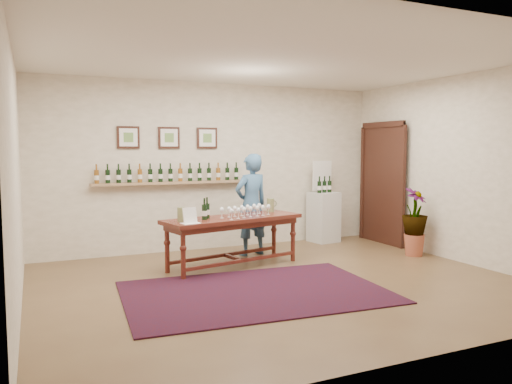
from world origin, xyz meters
name	(u,v)px	position (x,y,z in m)	size (l,w,h in m)	color
ground	(282,283)	(0.00, 0.00, 0.00)	(6.00, 6.00, 0.00)	brown
room_shell	(341,182)	(2.11, 1.86, 1.12)	(6.00, 6.00, 6.00)	#F4E6CF
rug	(255,292)	(-0.48, -0.25, 0.01)	(3.05, 2.03, 0.02)	#410B0D
tasting_table	(233,224)	(-0.23, 1.09, 0.62)	(2.14, 1.06, 0.73)	#411510
table_glasses	(246,211)	(-0.04, 1.07, 0.81)	(1.16, 0.27, 0.16)	white
table_bottles	(206,209)	(-0.66, 1.03, 0.86)	(0.25, 0.14, 0.27)	black
pitcher_left	(181,215)	(-1.04, 0.92, 0.82)	(0.12, 0.12, 0.20)	olive
pitcher_right	(271,205)	(0.51, 1.39, 0.83)	(0.13, 0.13, 0.21)	olive
menu_card	(190,215)	(-0.97, 0.75, 0.83)	(0.23, 0.17, 0.21)	white
display_pedestal	(324,217)	(1.99, 2.22, 0.46)	(0.46, 0.46, 0.91)	silver
pedestal_bottles	(324,184)	(1.96, 2.15, 1.07)	(0.32, 0.09, 0.32)	black
info_sign	(322,176)	(2.02, 2.34, 1.21)	(0.43, 0.02, 0.60)	white
potted_plant	(415,222)	(2.68, 0.60, 0.55)	(0.67, 0.67, 0.93)	#A55137
person	(251,205)	(0.33, 1.72, 0.81)	(0.59, 0.39, 1.62)	#385F85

